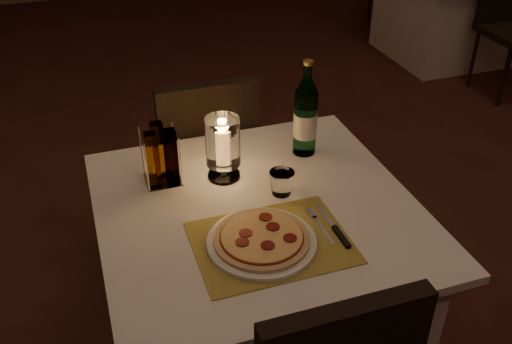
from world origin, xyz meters
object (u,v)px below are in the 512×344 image
object	(u,v)px
main_table	(258,290)
tumbler	(282,183)
chair_far	(205,149)
water_bottle	(306,117)
hurricane_candle	(223,144)
plate	(262,242)
neighbor_table_right	(447,11)
pizza	(262,238)

from	to	relation	value
main_table	tumbler	xyz separation A→B (m)	(0.10, 0.05, 0.41)
chair_far	water_bottle	bearing A→B (deg)	-58.91
chair_far	hurricane_candle	xyz separation A→B (m)	(-0.05, -0.51, 0.32)
main_table	hurricane_candle	xyz separation A→B (m)	(-0.05, 0.20, 0.50)
plate	water_bottle	size ratio (longest dim) A/B	0.90
tumbler	water_bottle	world-z (taller)	water_bottle
tumbler	water_bottle	bearing A→B (deg)	52.22
hurricane_candle	chair_far	bearing A→B (deg)	83.89
plate	water_bottle	bearing A→B (deg)	54.57
plate	hurricane_candle	size ratio (longest dim) A/B	1.43
water_bottle	hurricane_candle	world-z (taller)	water_bottle
hurricane_candle	neighbor_table_right	distance (m)	3.49
plate	hurricane_candle	world-z (taller)	hurricane_candle
chair_far	neighbor_table_right	world-z (taller)	chair_far
chair_far	neighbor_table_right	xyz separation A→B (m)	(2.50, 1.81, -0.18)
plate	neighbor_table_right	xyz separation A→B (m)	(2.55, 2.70, -0.38)
tumbler	chair_far	bearing A→B (deg)	98.30
neighbor_table_right	hurricane_candle	bearing A→B (deg)	-137.77
plate	main_table	bearing A→B (deg)	74.48
chair_far	water_bottle	xyz separation A→B (m)	(0.27, -0.45, 0.33)
main_table	hurricane_candle	distance (m)	0.54
tumbler	hurricane_candle	xyz separation A→B (m)	(-0.15, 0.16, 0.09)
main_table	chair_far	size ratio (longest dim) A/B	1.11
chair_far	plate	size ratio (longest dim) A/B	2.81
chair_far	neighbor_table_right	bearing A→B (deg)	35.86
plate	pizza	xyz separation A→B (m)	(0.00, 0.00, 0.02)
plate	tumbler	size ratio (longest dim) A/B	3.90
main_table	plate	distance (m)	0.42
main_table	chair_far	xyz separation A→B (m)	(-0.00, 0.71, 0.18)
pizza	hurricane_candle	world-z (taller)	hurricane_candle
plate	hurricane_candle	bearing A→B (deg)	90.71
chair_far	plate	world-z (taller)	chair_far
chair_far	plate	bearing A→B (deg)	-93.20
tumbler	main_table	bearing A→B (deg)	-154.27
tumbler	neighbor_table_right	size ratio (longest dim) A/B	0.08
chair_far	hurricane_candle	size ratio (longest dim) A/B	4.03
chair_far	tumbler	distance (m)	0.71
main_table	hurricane_candle	size ratio (longest dim) A/B	4.48
main_table	chair_far	bearing A→B (deg)	90.00
pizza	chair_far	bearing A→B (deg)	86.81
pizza	plate	bearing A→B (deg)	-157.49
plate	hurricane_candle	distance (m)	0.40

